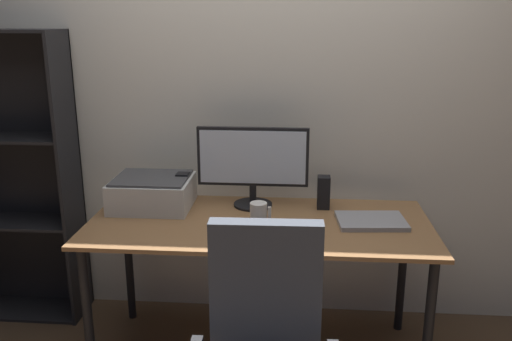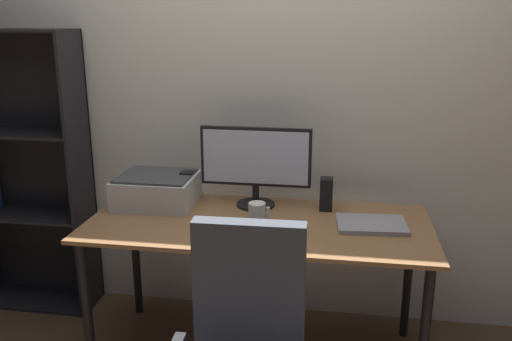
{
  "view_description": "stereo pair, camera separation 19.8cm",
  "coord_description": "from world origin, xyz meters",
  "px_view_note": "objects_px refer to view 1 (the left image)",
  "views": [
    {
      "loc": [
        0.18,
        -2.41,
        1.69
      ],
      "look_at": [
        -0.02,
        0.04,
        0.98
      ],
      "focal_mm": 37.61,
      "sensor_mm": 36.0,
      "label": 1
    },
    {
      "loc": [
        0.37,
        -2.38,
        1.69
      ],
      "look_at": [
        -0.02,
        0.04,
        0.98
      ],
      "focal_mm": 37.61,
      "sensor_mm": 36.0,
      "label": 2
    }
  ],
  "objects_px": {
    "speaker_left": "(183,189)",
    "printer": "(152,192)",
    "laptop": "(371,221)",
    "keyboard": "(248,233)",
    "mouse": "(295,235)",
    "bookshelf": "(12,179)",
    "coffee_mug": "(259,214)",
    "desk": "(259,237)",
    "speaker_right": "(324,192)",
    "monitor": "(253,161)"
  },
  "relations": [
    {
      "from": "speaker_left",
      "to": "printer",
      "type": "xyz_separation_m",
      "value": [
        -0.15,
        -0.05,
        -0.0
      ]
    },
    {
      "from": "printer",
      "to": "bookshelf",
      "type": "xyz_separation_m",
      "value": [
        -0.86,
        0.2,
        -0.01
      ]
    },
    {
      "from": "desk",
      "to": "keyboard",
      "type": "xyz_separation_m",
      "value": [
        -0.04,
        -0.17,
        0.09
      ]
    },
    {
      "from": "desk",
      "to": "printer",
      "type": "bearing_deg",
      "value": 163.6
    },
    {
      "from": "keyboard",
      "to": "speaker_left",
      "type": "height_order",
      "value": "speaker_left"
    },
    {
      "from": "speaker_right",
      "to": "coffee_mug",
      "type": "bearing_deg",
      "value": -140.86
    },
    {
      "from": "printer",
      "to": "bookshelf",
      "type": "distance_m",
      "value": 0.89
    },
    {
      "from": "monitor",
      "to": "keyboard",
      "type": "relative_size",
      "value": 1.96
    },
    {
      "from": "desk",
      "to": "printer",
      "type": "distance_m",
      "value": 0.61
    },
    {
      "from": "printer",
      "to": "bookshelf",
      "type": "bearing_deg",
      "value": 166.87
    },
    {
      "from": "desk",
      "to": "coffee_mug",
      "type": "relative_size",
      "value": 15.23
    },
    {
      "from": "laptop",
      "to": "bookshelf",
      "type": "distance_m",
      "value": 1.99
    },
    {
      "from": "speaker_left",
      "to": "desk",
      "type": "bearing_deg",
      "value": -27.63
    },
    {
      "from": "laptop",
      "to": "speaker_left",
      "type": "relative_size",
      "value": 1.88
    },
    {
      "from": "desk",
      "to": "bookshelf",
      "type": "bearing_deg",
      "value": 165.57
    },
    {
      "from": "speaker_left",
      "to": "keyboard",
      "type": "bearing_deg",
      "value": -45.75
    },
    {
      "from": "mouse",
      "to": "laptop",
      "type": "bearing_deg",
      "value": 34.96
    },
    {
      "from": "printer",
      "to": "keyboard",
      "type": "bearing_deg",
      "value": -32.48
    },
    {
      "from": "coffee_mug",
      "to": "laptop",
      "type": "distance_m",
      "value": 0.54
    },
    {
      "from": "coffee_mug",
      "to": "speaker_left",
      "type": "distance_m",
      "value": 0.49
    },
    {
      "from": "printer",
      "to": "mouse",
      "type": "bearing_deg",
      "value": -25.62
    },
    {
      "from": "monitor",
      "to": "speaker_left",
      "type": "bearing_deg",
      "value": -178.76
    },
    {
      "from": "mouse",
      "to": "monitor",
      "type": "bearing_deg",
      "value": 123.39
    },
    {
      "from": "desk",
      "to": "coffee_mug",
      "type": "xyz_separation_m",
      "value": [
        0.0,
        -0.04,
        0.13
      ]
    },
    {
      "from": "keyboard",
      "to": "coffee_mug",
      "type": "xyz_separation_m",
      "value": [
        0.04,
        0.13,
        0.05
      ]
    },
    {
      "from": "mouse",
      "to": "speaker_left",
      "type": "distance_m",
      "value": 0.71
    },
    {
      "from": "laptop",
      "to": "bookshelf",
      "type": "bearing_deg",
      "value": 165.66
    },
    {
      "from": "speaker_right",
      "to": "bookshelf",
      "type": "height_order",
      "value": "bookshelf"
    },
    {
      "from": "laptop",
      "to": "monitor",
      "type": "bearing_deg",
      "value": 156.54
    },
    {
      "from": "keyboard",
      "to": "speaker_right",
      "type": "bearing_deg",
      "value": 48.95
    },
    {
      "from": "laptop",
      "to": "speaker_left",
      "type": "xyz_separation_m",
      "value": [
        -0.95,
        0.19,
        0.07
      ]
    },
    {
      "from": "keyboard",
      "to": "speaker_left",
      "type": "bearing_deg",
      "value": 135.77
    },
    {
      "from": "keyboard",
      "to": "laptop",
      "type": "height_order",
      "value": "laptop"
    },
    {
      "from": "speaker_left",
      "to": "printer",
      "type": "height_order",
      "value": "speaker_left"
    },
    {
      "from": "speaker_left",
      "to": "printer",
      "type": "relative_size",
      "value": 0.42
    },
    {
      "from": "desk",
      "to": "mouse",
      "type": "xyz_separation_m",
      "value": [
        0.17,
        -0.19,
        0.1
      ]
    },
    {
      "from": "keyboard",
      "to": "printer",
      "type": "xyz_separation_m",
      "value": [
        -0.53,
        0.33,
        0.07
      ]
    },
    {
      "from": "coffee_mug",
      "to": "printer",
      "type": "relative_size",
      "value": 0.27
    },
    {
      "from": "coffee_mug",
      "to": "laptop",
      "type": "xyz_separation_m",
      "value": [
        0.53,
        0.06,
        -0.04
      ]
    },
    {
      "from": "mouse",
      "to": "laptop",
      "type": "distance_m",
      "value": 0.42
    },
    {
      "from": "bookshelf",
      "to": "desk",
      "type": "bearing_deg",
      "value": -14.43
    },
    {
      "from": "monitor",
      "to": "printer",
      "type": "xyz_separation_m",
      "value": [
        -0.52,
        -0.06,
        -0.16
      ]
    },
    {
      "from": "speaker_left",
      "to": "monitor",
      "type": "bearing_deg",
      "value": 1.24
    },
    {
      "from": "desk",
      "to": "coffee_mug",
      "type": "distance_m",
      "value": 0.14
    },
    {
      "from": "desk",
      "to": "mouse",
      "type": "relative_size",
      "value": 17.15
    },
    {
      "from": "speaker_right",
      "to": "bookshelf",
      "type": "bearing_deg",
      "value": 175.04
    },
    {
      "from": "coffee_mug",
      "to": "laptop",
      "type": "height_order",
      "value": "coffee_mug"
    },
    {
      "from": "printer",
      "to": "bookshelf",
      "type": "height_order",
      "value": "bookshelf"
    },
    {
      "from": "mouse",
      "to": "coffee_mug",
      "type": "bearing_deg",
      "value": 143.31
    },
    {
      "from": "laptop",
      "to": "speaker_left",
      "type": "distance_m",
      "value": 0.97
    }
  ]
}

